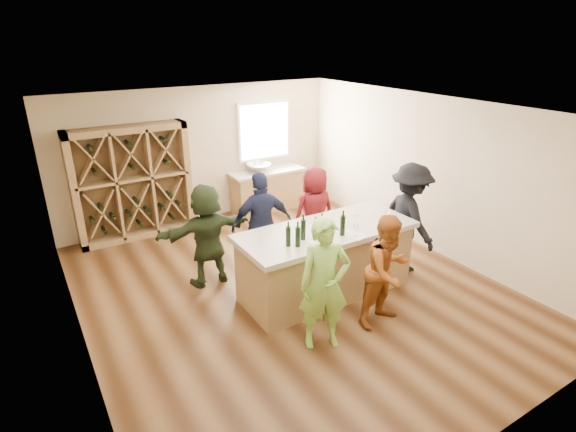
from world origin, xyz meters
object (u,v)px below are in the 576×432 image
tasting_counter_base (326,263)px  person_server (409,218)px  person_far_mid (262,224)px  wine_rack (133,183)px  wine_bottle_b (298,237)px  person_far_right (314,212)px  wine_bottle_e (321,227)px  person_far_left (207,235)px  sink (259,168)px  wine_bottle_a (288,237)px  person_near_left (324,285)px  wine_bottle_f (343,225)px  wine_bottle_c (303,230)px  person_near_right (388,271)px  wine_bottle_d (315,231)px

tasting_counter_base → person_server: (1.62, -0.09, 0.43)m
tasting_counter_base → person_far_mid: (-0.52, 1.08, 0.37)m
wine_rack → wine_bottle_b: (1.23, -3.92, 0.12)m
person_far_right → tasting_counter_base: bearing=66.0°
person_far_mid → person_far_right: (1.08, 0.06, -0.05)m
wine_bottle_e → person_far_left: person_far_left is taller
sink → wine_bottle_a: 4.09m
person_near_left → person_server: person_server is taller
tasting_counter_base → wine_bottle_f: bearing=-80.5°
wine_bottle_c → person_near_right: (0.75, -0.94, -0.43)m
wine_bottle_c → wine_bottle_f: (0.55, -0.18, 0.00)m
tasting_counter_base → wine_bottle_f: size_ratio=8.67×
person_server → tasting_counter_base: bearing=98.3°
wine_bottle_b → person_far_mid: bearing=82.5°
wine_bottle_b → person_near_right: person_near_right is taller
wine_bottle_b → person_server: 2.34m
wine_bottle_b → wine_bottle_d: (0.32, 0.05, -0.01)m
sink → wine_bottle_c: 3.92m
wine_rack → person_near_right: size_ratio=1.37×
wine_bottle_a → person_far_right: size_ratio=0.17×
wine_bottle_b → person_far_mid: 1.40m
wine_bottle_e → person_far_mid: bearing=103.5°
wine_rack → person_far_mid: bearing=-61.3°
sink → person_server: bearing=-77.0°
wine_bottle_b → person_near_right: bearing=-40.1°
sink → person_far_right: size_ratio=0.33×
wine_bottle_e → person_server: 1.87m
wine_bottle_e → sink: bearing=75.1°
wine_bottle_e → person_far_left: size_ratio=0.16×
wine_bottle_a → person_server: 2.44m
sink → tasting_counter_base: (-0.78, -3.58, -0.51)m
tasting_counter_base → person_near_right: (0.25, -1.06, 0.30)m
person_far_mid → person_far_right: 1.09m
wine_bottle_b → person_far_left: person_far_left is taller
person_near_left → person_far_left: bearing=127.4°
person_server → wine_bottle_f: bearing=109.0°
wine_bottle_a → wine_bottle_b: size_ratio=0.98×
wine_bottle_e → wine_rack: bearing=114.1°
person_server → wine_bottle_b: bearing=105.9°
wine_bottle_d → person_near_left: 0.95m
wine_bottle_a → tasting_counter_base: bearing=13.4°
sink → wine_bottle_f: 3.95m
person_server → person_near_left: bearing=122.4°
sink → wine_bottle_b: bearing=-110.9°
sink → wine_bottle_c: wine_bottle_c is taller
tasting_counter_base → person_far_right: bearing=63.6°
sink → tasting_counter_base: sink is taller
wine_bottle_a → person_near_right: 1.42m
wine_bottle_f → wine_bottle_c: bearing=161.8°
person_near_left → wine_bottle_f: bearing=62.2°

